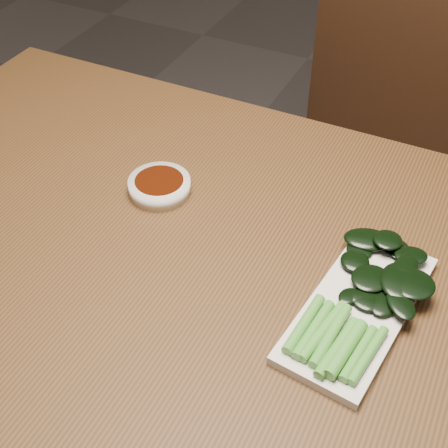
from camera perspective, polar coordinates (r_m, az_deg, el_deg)
table at (r=0.97m, az=0.78°, el=-6.09°), size 1.40×0.80×0.75m
chair_far at (r=1.58m, az=12.34°, el=5.99°), size 0.54×0.54×0.89m
sauce_bowl at (r=1.03m, az=-5.92°, el=3.48°), size 0.10×0.10×0.03m
serving_plate at (r=0.86m, az=12.16°, el=-7.54°), size 0.16×0.29×0.01m
gai_lan at (r=0.87m, az=13.07°, el=-6.00°), size 0.15×0.29×0.02m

